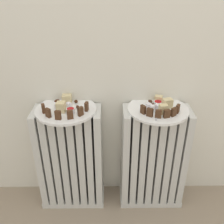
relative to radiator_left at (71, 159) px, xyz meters
The scene contains 36 objects.
radiator_left is the anchor object (origin of this frame).
radiator_right 0.45m from the radiator_left, ahead, with size 0.35×0.16×0.59m.
plate_left 0.31m from the radiator_left, 116.57° to the right, with size 0.30×0.30×0.01m, color white.
plate_right 0.54m from the radiator_left, ahead, with size 0.30×0.30×0.01m, color white.
dark_cake_slice_left_0 0.35m from the radiator_left, 158.49° to the right, with size 0.03×0.01×0.04m, color #472B19.
dark_cake_slice_left_1 0.35m from the radiator_left, 129.07° to the right, with size 0.03×0.01×0.04m, color #472B19.
dark_cake_slice_left_2 0.35m from the radiator_left, 99.64° to the right, with size 0.03×0.01×0.04m, color #472B19.
dark_cake_slice_left_3 0.35m from the radiator_left, 70.21° to the right, with size 0.03×0.01×0.04m, color #472B19.
dark_cake_slice_left_4 0.35m from the radiator_left, 40.79° to the right, with size 0.03×0.01×0.04m, color #472B19.
dark_cake_slice_left_5 0.35m from the radiator_left, 11.36° to the right, with size 0.03×0.01×0.04m, color #472B19.
marble_cake_slice_left_0 0.34m from the radiator_left, 92.64° to the left, with size 0.05×0.03×0.04m, color beige.
marble_cake_slice_left_1 0.34m from the radiator_left, 118.27° to the right, with size 0.04×0.04×0.05m, color beige.
turkish_delight_left_0 0.32m from the radiator_left, 62.97° to the left, with size 0.02×0.02×0.02m, color white.
turkish_delight_left_1 0.33m from the radiator_left, 129.50° to the left, with size 0.02×0.02×0.02m, color white.
turkish_delight_left_2 0.33m from the radiator_left, behind, with size 0.02×0.02×0.02m, color white.
medjool_date_left_0 0.33m from the radiator_left, ahead, with size 0.03×0.01×0.02m, color #3D1E0F.
medjool_date_left_1 0.33m from the radiator_left, 55.38° to the left, with size 0.02×0.02×0.02m, color #3D1E0F.
medjool_date_left_2 0.33m from the radiator_left, 128.85° to the left, with size 0.03×0.01×0.02m, color #3D1E0F.
jam_bowl_left 0.33m from the radiator_left, 56.10° to the right, with size 0.04×0.04×0.02m.
dark_cake_slice_right_0 0.50m from the radiator_left, ahead, with size 0.03×0.01×0.04m, color #472B19.
dark_cake_slice_right_1 0.52m from the radiator_left, 11.19° to the right, with size 0.03×0.01×0.04m, color #472B19.
dark_cake_slice_right_2 0.55m from the radiator_left, 12.11° to the right, with size 0.03×0.01×0.04m, color #472B19.
dark_cake_slice_right_3 0.58m from the radiator_left, 10.98° to the right, with size 0.03×0.01×0.04m, color #472B19.
dark_cake_slice_right_4 0.61m from the radiator_left, ahead, with size 0.03×0.01×0.04m, color #472B19.
dark_cake_slice_right_5 0.63m from the radiator_left, ahead, with size 0.03×0.01×0.04m, color #472B19.
marble_cake_slice_right_0 0.57m from the radiator_left, ahead, with size 0.04×0.03×0.04m, color beige.
marble_cake_slice_right_1 0.57m from the radiator_left, ahead, with size 0.04×0.03×0.05m, color beige.
marble_cake_slice_right_2 0.59m from the radiator_left, ahead, with size 0.05×0.03×0.04m, color beige.
turkish_delight_right_0 0.55m from the radiator_left, ahead, with size 0.02×0.02×0.02m, color white.
turkish_delight_right_1 0.53m from the radiator_left, ahead, with size 0.02×0.02×0.02m, color white.
turkish_delight_right_2 0.52m from the radiator_left, ahead, with size 0.02×0.02×0.02m, color white.
turkish_delight_right_3 0.51m from the radiator_left, ahead, with size 0.02×0.02×0.02m, color white.
medjool_date_right_0 0.53m from the radiator_left, ahead, with size 0.02×0.02×0.02m, color #3D1E0F.
medjool_date_right_1 0.53m from the radiator_left, ahead, with size 0.02×0.02×0.01m, color #3D1E0F.
jam_bowl_right 0.55m from the radiator_left, ahead, with size 0.04×0.04×0.02m.
fork 0.53m from the radiator_left, ahead, with size 0.03×0.10×0.00m.
Camera 1 is at (-0.01, -0.80, 1.18)m, focal length 40.67 mm.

